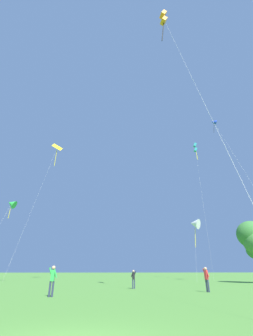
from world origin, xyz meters
TOP-DOWN VIEW (x-y plane):
  - kite_teal_box at (20.70, 40.54)m, footprint 2.17×4.67m
  - kite_green_small at (-14.51, 31.15)m, footprint 2.02×5.91m
  - kite_blue_delta at (21.95, 32.51)m, footprint 2.45×12.30m
  - kite_white_distant at (16.64, 36.02)m, footprint 3.85×6.23m
  - kite_yellow_diamond at (-10.88, 39.34)m, footprint 3.69×9.54m
  - kite_orange_box at (6.10, 10.14)m, footprint 0.84×9.58m
  - person_near_tree at (3.31, 17.69)m, footprint 0.51×0.21m
  - person_far_back at (8.61, 13.64)m, footprint 0.33×0.55m
  - person_in_blue_jacket at (-2.64, 10.98)m, footprint 0.58×0.25m

SIDE VIEW (x-z plane):
  - person_near_tree at x=3.31m, z-range 0.16..1.73m
  - person_far_back at x=8.61m, z-range 0.18..1.96m
  - person_in_blue_jacket at x=-2.64m, z-range 0.18..2.00m
  - kite_white_distant at x=16.64m, z-range 4.15..14.60m
  - kite_green_small at x=-14.51m, z-range 5.17..17.16m
  - kite_yellow_diamond at x=-10.88m, z-range 11.07..38.28m
  - kite_orange_box at x=6.10m, z-range 12.62..40.23m
  - kite_teal_box at x=20.70m, z-range 13.30..42.42m
  - kite_blue_delta at x=21.95m, z-range 14.40..44.65m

